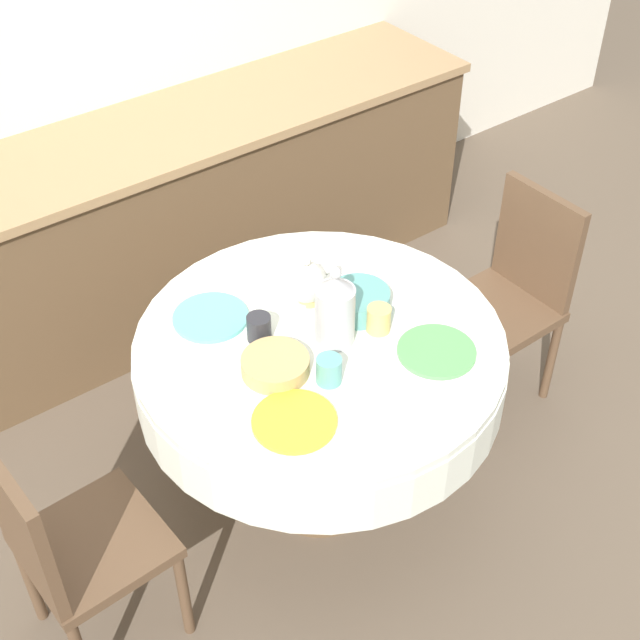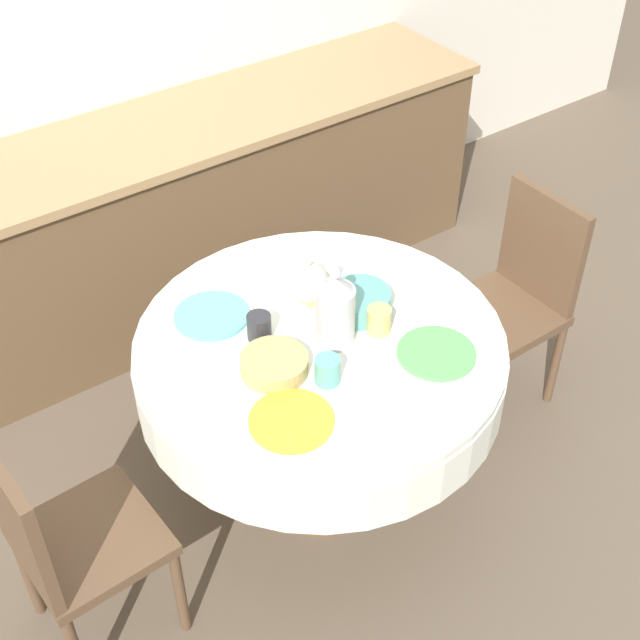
{
  "view_description": "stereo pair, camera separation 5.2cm",
  "coord_description": "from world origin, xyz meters",
  "views": [
    {
      "loc": [
        -1.29,
        -1.71,
        2.68
      ],
      "look_at": [
        0.0,
        0.0,
        0.85
      ],
      "focal_mm": 50.0,
      "sensor_mm": 36.0,
      "label": 1
    },
    {
      "loc": [
        -1.25,
        -1.74,
        2.68
      ],
      "look_at": [
        0.0,
        0.0,
        0.85
      ],
      "focal_mm": 50.0,
      "sensor_mm": 36.0,
      "label": 2
    }
  ],
  "objects": [
    {
      "name": "chair_left",
      "position": [
        0.95,
        0.01,
        0.51
      ],
      "size": [
        0.4,
        0.4,
        0.91
      ],
      "rotation": [
        0.0,
        0.0,
        -4.7
      ],
      "color": "brown",
      "rests_on": "ground_plane"
    },
    {
      "name": "bread_basket",
      "position": [
        -0.2,
        -0.04,
        0.79
      ],
      "size": [
        0.21,
        0.21,
        0.05
      ],
      "primitive_type": "cylinder",
      "color": "tan",
      "rests_on": "dining_table"
    },
    {
      "name": "coffee_carafe",
      "position": [
        0.04,
        -0.03,
        0.89
      ],
      "size": [
        0.13,
        0.13,
        0.29
      ],
      "color": "#B2B2B7",
      "rests_on": "dining_table"
    },
    {
      "name": "fruit_bowl",
      "position": [
        0.19,
        0.04,
        0.81
      ],
      "size": [
        0.21,
        0.21,
        0.08
      ],
      "primitive_type": "cylinder",
      "color": "#569993",
      "rests_on": "dining_table"
    },
    {
      "name": "plate_near_left",
      "position": [
        -0.28,
        -0.25,
        0.77
      ],
      "size": [
        0.25,
        0.25,
        0.01
      ],
      "primitive_type": "cylinder",
      "color": "yellow",
      "rests_on": "dining_table"
    },
    {
      "name": "cup_near_left",
      "position": [
        -0.09,
        -0.17,
        0.81
      ],
      "size": [
        0.08,
        0.08,
        0.09
      ],
      "primitive_type": "cylinder",
      "color": "#5BA39E",
      "rests_on": "dining_table"
    },
    {
      "name": "wall_back",
      "position": [
        0.0,
        1.64,
        1.3
      ],
      "size": [
        7.0,
        0.05,
        2.6
      ],
      "color": "silver",
      "rests_on": "ground_plane"
    },
    {
      "name": "plate_far_right",
      "position": [
        0.28,
        0.25,
        0.77
      ],
      "size": [
        0.25,
        0.25,
        0.01
      ],
      "primitive_type": "cylinder",
      "color": "white",
      "rests_on": "dining_table"
    },
    {
      "name": "chair_right",
      "position": [
        -0.95,
        -0.04,
        0.51
      ],
      "size": [
        0.42,
        0.42,
        0.91
      ],
      "rotation": [
        0.0,
        0.0,
        -1.53
      ],
      "color": "brown",
      "rests_on": "ground_plane"
    },
    {
      "name": "dining_table",
      "position": [
        0.0,
        0.0,
        0.64
      ],
      "size": [
        1.22,
        1.22,
        0.77
      ],
      "color": "brown",
      "rests_on": "ground_plane"
    },
    {
      "name": "cup_near_right",
      "position": [
        0.18,
        -0.08,
        0.81
      ],
      "size": [
        0.08,
        0.08,
        0.09
      ],
      "primitive_type": "cylinder",
      "color": "#DBB766",
      "rests_on": "dining_table"
    },
    {
      "name": "plate_far_left",
      "position": [
        -0.23,
        0.3,
        0.77
      ],
      "size": [
        0.25,
        0.25,
        0.01
      ],
      "primitive_type": "cylinder",
      "color": "#60BCB7",
      "rests_on": "dining_table"
    },
    {
      "name": "kitchen_counter",
      "position": [
        0.0,
        1.31,
        0.45
      ],
      "size": [
        3.24,
        0.64,
        0.9
      ],
      "color": "brown",
      "rests_on": "ground_plane"
    },
    {
      "name": "cup_far_left",
      "position": [
        -0.16,
        0.12,
        0.81
      ],
      "size": [
        0.08,
        0.08,
        0.09
      ],
      "primitive_type": "cylinder",
      "color": "#28282D",
      "rests_on": "dining_table"
    },
    {
      "name": "cup_far_right",
      "position": [
        0.08,
        0.18,
        0.81
      ],
      "size": [
        0.08,
        0.08,
        0.09
      ],
      "primitive_type": "cylinder",
      "color": "#DBB766",
      "rests_on": "dining_table"
    },
    {
      "name": "plate_near_right",
      "position": [
        0.26,
        -0.28,
        0.77
      ],
      "size": [
        0.25,
        0.25,
        0.01
      ],
      "primitive_type": "cylinder",
      "color": "#5BA85B",
      "rests_on": "dining_table"
    },
    {
      "name": "ground_plane",
      "position": [
        0.0,
        0.0,
        0.0
      ],
      "size": [
        12.0,
        12.0,
        0.0
      ],
      "primitive_type": "plane",
      "color": "brown"
    },
    {
      "name": "teapot",
      "position": [
        0.08,
        0.18,
        0.85
      ],
      "size": [
        0.19,
        0.14,
        0.18
      ],
      "color": "silver",
      "rests_on": "dining_table"
    }
  ]
}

